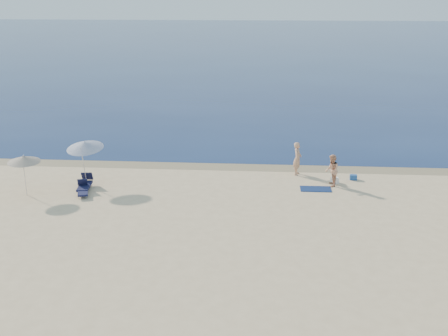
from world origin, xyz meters
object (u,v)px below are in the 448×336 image
(person_right, at_px, (332,171))
(umbrella_near, at_px, (85,145))
(person_left, at_px, (297,158))
(blue_cooler, at_px, (353,177))

(person_right, bearing_deg, umbrella_near, -83.54)
(person_left, relative_size, umbrella_near, 0.73)
(person_right, relative_size, umbrella_near, 0.67)
(person_left, distance_m, person_right, 2.58)
(person_right, height_order, umbrella_near, umbrella_near)
(person_right, relative_size, blue_cooler, 4.46)
(person_left, height_order, person_right, person_left)
(blue_cooler, height_order, umbrella_near, umbrella_near)
(person_left, height_order, umbrella_near, umbrella_near)
(person_left, relative_size, blue_cooler, 4.85)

